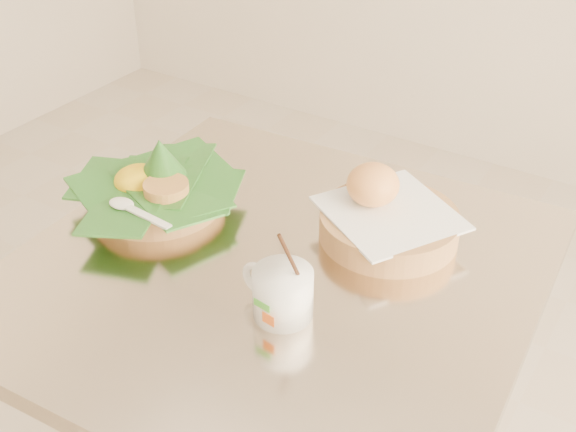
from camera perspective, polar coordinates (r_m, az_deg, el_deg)
The scene contains 4 objects.
cafe_table at distance 1.17m, azimuth -0.84°, elevation -12.55°, with size 0.74×0.74×0.75m.
rice_basket at distance 1.15m, azimuth -10.38°, elevation 2.39°, with size 0.26×0.26×0.13m.
bread_basket at distance 1.07m, azimuth 7.77°, elevation -0.13°, with size 0.24×0.24×0.11m.
coffee_mug at distance 0.92m, azimuth -0.52°, elevation -5.99°, with size 0.11×0.08×0.13m.
Camera 1 is at (0.62, -0.67, 1.37)m, focal length 45.00 mm.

